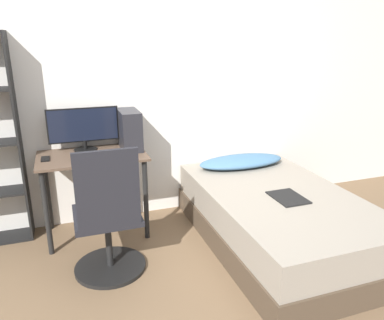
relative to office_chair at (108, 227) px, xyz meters
The scene contains 12 objects.
ground_plane 0.72m from the office_chair, 35.57° to the right, with size 14.00×14.00×0.00m, color brown.
wall_back 1.40m from the office_chair, 63.62° to the left, with size 8.00×0.05×2.50m.
desk 0.72m from the office_chair, 92.40° to the left, with size 0.92×0.57×0.76m.
office_chair is the anchor object (origin of this frame).
bed 1.45m from the office_chair, ahead, with size 1.19×1.96×0.47m.
pillow 1.61m from the office_chair, 26.30° to the left, with size 0.90×0.36×0.11m.
magazine 1.45m from the office_chair, ahead, with size 0.24×0.32×0.01m.
monitor 1.03m from the office_chair, 94.62° to the left, with size 0.61×0.21×0.38m.
keyboard 0.68m from the office_chair, 93.63° to the left, with size 0.34×0.14×0.02m.
pc_tower 0.99m from the office_chair, 67.06° to the left, with size 0.17×0.37×0.35m.
mouse 0.70m from the office_chair, 71.93° to the left, with size 0.06×0.09×0.02m.
phone 0.87m from the office_chair, 121.28° to the left, with size 0.07×0.14×0.01m.
Camera 1 is at (-0.73, -2.18, 1.72)m, focal length 35.00 mm.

